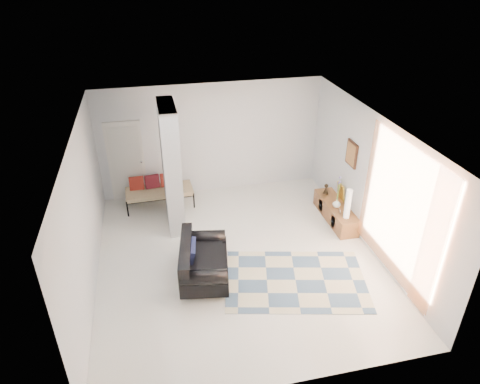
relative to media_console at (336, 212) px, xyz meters
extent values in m
plane|color=silver|center=(-2.52, -0.92, -0.21)|extent=(6.00, 6.00, 0.00)
plane|color=white|center=(-2.52, -0.92, 2.59)|extent=(6.00, 6.00, 0.00)
plane|color=silver|center=(-2.52, 2.08, 1.19)|extent=(6.00, 0.00, 6.00)
plane|color=silver|center=(-2.52, -3.92, 1.19)|extent=(6.00, 0.00, 6.00)
plane|color=silver|center=(-5.27, -0.92, 1.19)|extent=(0.00, 6.00, 6.00)
plane|color=silver|center=(0.23, -0.92, 1.19)|extent=(0.00, 6.00, 6.00)
cube|color=#A7ACAF|center=(-3.62, 0.68, 1.19)|extent=(0.35, 1.20, 2.80)
cube|color=silver|center=(-4.62, 2.04, 0.81)|extent=(0.85, 0.06, 2.04)
plane|color=#FF8B43|center=(0.15, -2.07, 1.24)|extent=(0.00, 2.55, 2.55)
cube|color=#381C0F|center=(0.20, 0.00, 1.44)|extent=(0.04, 0.45, 0.55)
cube|color=brown|center=(0.00, 0.00, -0.01)|extent=(0.45, 1.61, 0.40)
cube|color=#381C0F|center=(-0.22, -0.36, -0.01)|extent=(0.02, 0.22, 0.28)
cube|color=#381C0F|center=(-0.22, 0.36, -0.01)|extent=(0.02, 0.22, 0.28)
cube|color=yellow|center=(0.18, 0.22, 0.39)|extent=(0.09, 0.32, 0.40)
cube|color=silver|center=(-0.10, -0.36, 0.25)|extent=(0.04, 0.10, 0.12)
cylinder|color=silver|center=(-3.67, -1.86, -0.16)|extent=(0.05, 0.05, 0.10)
cylinder|color=silver|center=(-3.48, -0.67, -0.16)|extent=(0.05, 0.05, 0.10)
cylinder|color=silver|center=(-3.01, -1.97, -0.16)|extent=(0.05, 0.05, 0.10)
cylinder|color=silver|center=(-2.82, -0.77, -0.16)|extent=(0.05, 0.05, 0.10)
cube|color=black|center=(-3.25, -1.32, 0.04)|extent=(1.09, 1.57, 0.30)
cube|color=black|center=(-3.58, -1.27, 0.37)|extent=(0.43, 1.46, 0.36)
cylinder|color=black|center=(-3.34, -1.92, 0.27)|extent=(0.86, 0.41, 0.28)
cylinder|color=black|center=(-3.15, -0.72, 0.27)|extent=(0.86, 0.41, 0.28)
cube|color=black|center=(-3.46, -1.28, 0.39)|extent=(0.22, 0.55, 0.31)
cylinder|color=black|center=(-4.69, 1.19, -0.01)|extent=(0.04, 0.04, 0.40)
cylinder|color=black|center=(-3.13, 1.24, -0.01)|extent=(0.04, 0.04, 0.40)
cylinder|color=black|center=(-4.71, 1.83, -0.01)|extent=(0.04, 0.04, 0.40)
cylinder|color=black|center=(-3.15, 1.88, -0.01)|extent=(0.04, 0.04, 0.40)
cube|color=beige|center=(-3.92, 1.53, 0.17)|extent=(1.61, 0.71, 0.12)
cube|color=maroon|center=(-4.43, 1.67, 0.39)|extent=(0.35, 0.18, 0.33)
cube|color=maroon|center=(-4.06, 1.68, 0.39)|extent=(0.35, 0.18, 0.33)
cube|color=maroon|center=(-3.69, 1.69, 0.39)|extent=(0.35, 0.18, 0.33)
cube|color=beige|center=(-1.59, -1.82, -0.20)|extent=(2.95, 2.29, 0.01)
cylinder|color=silver|center=(-0.02, -0.55, 0.54)|extent=(0.12, 0.12, 0.68)
imported|color=white|center=(-0.05, -0.10, 0.29)|extent=(0.19, 0.19, 0.19)
camera|label=1|loc=(-3.98, -7.68, 5.24)|focal=32.00mm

